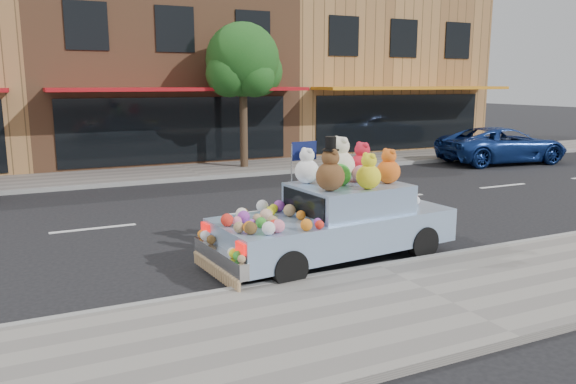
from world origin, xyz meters
TOP-DOWN VIEW (x-y plane):
  - ground at (0.00, 0.00)m, footprint 120.00×120.00m
  - near_sidewalk at (0.00, -6.50)m, footprint 60.00×3.00m
  - far_sidewalk at (0.00, 6.50)m, footprint 60.00×3.00m
  - near_kerb at (0.00, -5.00)m, footprint 60.00×0.12m
  - far_kerb at (0.00, 5.00)m, footprint 60.00×0.12m
  - storefront_mid at (0.00, 11.97)m, footprint 10.00×9.80m
  - storefront_right at (10.00, 11.97)m, footprint 10.00×9.80m
  - street_tree at (2.03, 6.55)m, footprint 3.00×2.70m
  - car_blue at (11.83, 3.78)m, footprint 5.35×2.96m
  - art_car at (-0.31, -4.09)m, footprint 4.62×2.15m

SIDE VIEW (x-z plane):
  - ground at x=0.00m, z-range 0.00..0.00m
  - near_sidewalk at x=0.00m, z-range 0.00..0.12m
  - far_sidewalk at x=0.00m, z-range 0.00..0.12m
  - near_kerb at x=0.00m, z-range 0.00..0.13m
  - far_kerb at x=0.00m, z-range 0.00..0.13m
  - car_blue at x=11.83m, z-range 0.00..1.42m
  - art_car at x=-0.31m, z-range -0.33..1.92m
  - storefront_mid at x=0.00m, z-range -0.01..7.29m
  - storefront_right at x=10.00m, z-range -0.01..7.29m
  - street_tree at x=2.03m, z-range 1.08..6.30m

